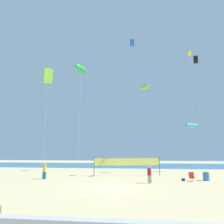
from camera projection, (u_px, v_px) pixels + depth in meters
The scene contains 15 objects.
ground_plane at pixel (109, 188), 17.50m from camera, with size 120.00×120.00×0.00m, color #D1BC89.
ocean_band at pixel (129, 165), 48.97m from camera, with size 120.00×20.00×0.01m, color teal.
beachgoer_mustard_shirt at pixel (45, 171), 23.92m from camera, with size 0.39×0.39×1.70m.
beachgoer_maroon_shirt at pixel (149, 174), 20.60m from camera, with size 0.37×0.37×1.64m.
folding_beach_chair at pixel (192, 177), 21.96m from camera, with size 0.52×0.65×0.89m.
trash_barrel at pixel (206, 176), 22.41m from camera, with size 0.63×0.63×0.88m, color teal.
volleyball_net at pixel (127, 163), 27.17m from camera, with size 8.26×1.96×2.40m.
beach_handbag at pixel (183, 180), 22.12m from camera, with size 0.33×0.16×0.26m, color navy.
kite_black_box at pixel (196, 60), 32.72m from camera, with size 0.80×0.80×17.41m.
kite_cyan_tube at pixel (192, 125), 33.49m from camera, with size 2.20×1.66×7.36m.
kite_lime_box at pixel (48, 76), 24.71m from camera, with size 1.27×1.27×12.38m.
kite_lime_inflatable at pixel (145, 88), 28.37m from camera, with size 1.56×1.16×11.80m.
kite_green_inflatable at pixel (81, 69), 25.26m from camera, with size 1.47×2.27×13.22m.
kite_blue_box at pixel (132, 43), 36.71m from camera, with size 0.76×0.76×21.97m.
kite_yellow_inflatable at pixel (190, 54), 28.42m from camera, with size 0.68×1.38×16.16m.
Camera 1 is at (2.58, -18.18, 2.90)m, focal length 34.26 mm.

